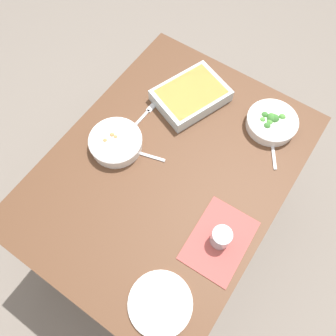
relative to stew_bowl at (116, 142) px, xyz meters
The scene contains 11 objects.
ground_plane 0.81m from the stew_bowl, 98.80° to the left, with size 6.00×6.00×0.00m, color slate.
dining_table 0.27m from the stew_bowl, 98.80° to the left, with size 1.20×0.90×0.74m.
placemat 0.56m from the stew_bowl, 79.60° to the left, with size 0.28×0.20×0.00m, color #B24C47.
stew_bowl is the anchor object (origin of this frame).
broccoli_bowl 0.66m from the stew_bowl, 132.90° to the left, with size 0.22×0.22×0.07m.
baking_dish 0.39m from the stew_bowl, 161.28° to the left, with size 0.36×0.31×0.06m.
drink_cup 0.56m from the stew_bowl, 79.60° to the left, with size 0.07×0.07×0.08m.
side_plate 0.64m from the stew_bowl, 51.25° to the left, with size 0.22×0.22×0.01m, color silver.
spoon_by_stew 0.10m from the stew_bowl, 105.77° to the left, with size 0.07×0.17×0.01m.
spoon_by_broccoli 0.65m from the stew_bowl, 124.55° to the left, with size 0.16×0.11×0.01m.
fork_on_table 0.19m from the stew_bowl, behind, with size 0.18×0.03×0.01m.
Camera 1 is at (0.49, 0.34, 1.98)m, focal length 36.58 mm.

